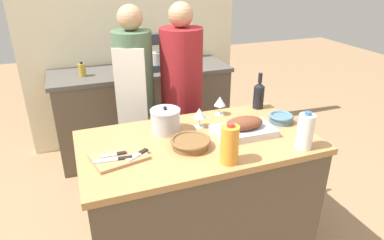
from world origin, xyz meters
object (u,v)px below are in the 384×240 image
object	(u,v)px
condiment_bottle_tall	(82,70)
person_cook_aproned	(136,98)
mixing_bowl	(281,118)
person_cook_guest	(182,95)
juice_jug	(230,144)
condiment_bottle_extra	(187,53)
wine_glass_right	(199,114)
knife_bread	(138,154)
knife_chef	(115,159)
knife_paring	(115,154)
cutting_board	(119,157)
wine_glass_left	(220,102)
roasting_pan	(244,128)
stock_pot	(165,121)
milk_jug	(305,131)
stand_mixer	(159,55)
condiment_bottle_short	(143,59)
wine_bottle_green	(259,95)
wicker_basket	(191,143)

from	to	relation	value
condiment_bottle_tall	person_cook_aproned	bearing A→B (deg)	-63.19
mixing_bowl	person_cook_guest	xyz separation A→B (m)	(-0.44, 0.75, -0.04)
juice_jug	condiment_bottle_extra	distance (m)	1.98
wine_glass_right	knife_bread	world-z (taller)	wine_glass_right
juice_jug	wine_glass_right	bearing A→B (deg)	88.63
knife_chef	knife_paring	distance (m)	0.05
cutting_board	knife_paring	bearing A→B (deg)	142.69
knife_chef	wine_glass_left	bearing A→B (deg)	26.13
mixing_bowl	knife_bread	size ratio (longest dim) A/B	1.14
roasting_pan	stock_pot	bearing A→B (deg)	155.04
stock_pot	milk_jug	xyz separation A→B (m)	(0.69, -0.48, 0.03)
stand_mixer	roasting_pan	bearing A→B (deg)	-85.35
knife_bread	condiment_bottle_short	xyz separation A→B (m)	(0.41, 1.66, 0.09)
juice_jug	condiment_bottle_short	distance (m)	1.87
milk_jug	roasting_pan	bearing A→B (deg)	132.06
roasting_pan	knife_bread	distance (m)	0.68
stock_pot	wine_bottle_green	distance (m)	0.76
mixing_bowl	wine_bottle_green	distance (m)	0.28
roasting_pan	mixing_bowl	size ratio (longest dim) A/B	2.37
cutting_board	condiment_bottle_tall	xyz separation A→B (m)	(-0.07, 1.58, 0.06)
person_cook_aproned	knife_chef	bearing A→B (deg)	-84.91
roasting_pan	milk_jug	bearing A→B (deg)	-47.94
stock_pot	person_cook_aproned	xyz separation A→B (m)	(-0.05, 0.67, -0.08)
roasting_pan	wine_bottle_green	xyz separation A→B (m)	(0.30, 0.35, 0.06)
milk_jug	mixing_bowl	bearing A→B (deg)	77.47
stock_pot	wine_glass_left	world-z (taller)	stock_pot
roasting_pan	cutting_board	world-z (taller)	roasting_pan
wine_bottle_green	knife_bread	distance (m)	1.06
roasting_pan	mixing_bowl	distance (m)	0.33
juice_jug	wine_glass_left	size ratio (longest dim) A/B	1.72
stock_pot	condiment_bottle_short	xyz separation A→B (m)	(0.18, 1.40, 0.03)
condiment_bottle_short	condiment_bottle_extra	world-z (taller)	condiment_bottle_extra
juice_jug	condiment_bottle_short	bearing A→B (deg)	90.95
juice_jug	wine_bottle_green	world-z (taller)	wine_bottle_green
condiment_bottle_extra	wine_glass_left	bearing A→B (deg)	-100.06
juice_jug	stand_mixer	distance (m)	1.77
cutting_board	condiment_bottle_tall	size ratio (longest dim) A/B	2.39
stand_mixer	condiment_bottle_short	distance (m)	0.18
juice_jug	stock_pot	bearing A→B (deg)	114.60
knife_chef	knife_paring	size ratio (longest dim) A/B	1.49
stock_pot	knife_chef	distance (m)	0.45
wine_bottle_green	juice_jug	bearing A→B (deg)	-131.32
wine_glass_left	wine_glass_right	world-z (taller)	wine_glass_left
wine_glass_left	condiment_bottle_extra	size ratio (longest dim) A/B	0.61
roasting_pan	knife_chef	world-z (taller)	roasting_pan
wicker_basket	wine_bottle_green	bearing A→B (deg)	29.67
condiment_bottle_short	person_cook_guest	distance (m)	0.81
mixing_bowl	wine_bottle_green	size ratio (longest dim) A/B	0.61
cutting_board	milk_jug	bearing A→B (deg)	-13.94
milk_jug	cutting_board	bearing A→B (deg)	166.06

